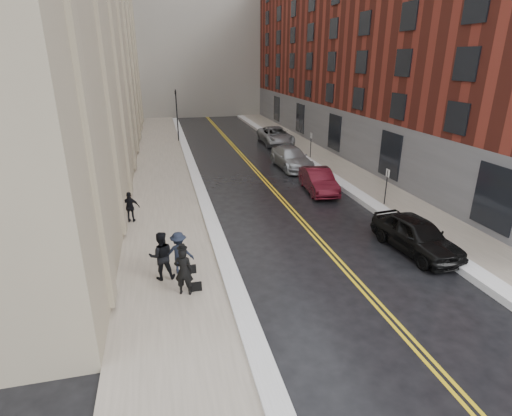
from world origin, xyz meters
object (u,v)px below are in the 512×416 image
car_maroon (318,181)px  pedestrian_a (161,256)px  pedestrian_c (130,207)px  car_silver_near (291,158)px  car_black (416,235)px  car_silver_far (276,136)px  pedestrian_main (184,271)px  pedestrian_b (179,253)px

car_maroon → pedestrian_a: pedestrian_a is taller
car_maroon → pedestrian_c: pedestrian_c is taller
car_silver_near → car_black: bearing=-88.9°
pedestrian_a → pedestrian_c: 6.34m
car_black → pedestrian_a: size_ratio=2.43×
car_silver_far → pedestrian_a: bearing=-114.4°
car_maroon → car_silver_near: bearing=93.8°
car_maroon → pedestrian_main: bearing=-126.3°
car_silver_near → car_silver_far: car_silver_far is taller
car_black → pedestrian_c: pedestrian_c is taller
pedestrian_main → pedestrian_c: size_ratio=1.13×
car_maroon → pedestrian_b: pedestrian_b is taller
car_black → car_silver_far: car_silver_far is taller
car_silver_near → pedestrian_b: 17.60m
car_maroon → pedestrian_a: bearing=-132.3°
car_maroon → pedestrian_c: size_ratio=2.81×
car_silver_near → pedestrian_b: pedestrian_b is taller
pedestrian_main → pedestrian_c: 7.77m
pedestrian_a → car_silver_far: bearing=-117.1°
car_maroon → car_silver_far: car_silver_far is taller
car_black → pedestrian_b: size_ratio=2.73×
car_black → pedestrian_a: bearing=174.4°
car_silver_far → pedestrian_c: size_ratio=3.70×
pedestrian_b → pedestrian_c: 6.24m
car_black → pedestrian_main: (-10.17, -1.30, 0.26)m
car_silver_near → pedestrian_main: (-9.39, -16.42, 0.27)m
pedestrian_c → pedestrian_b: bearing=117.8°
pedestrian_b → pedestrian_c: size_ratio=1.07×
car_silver_far → pedestrian_main: 27.82m
pedestrian_b → pedestrian_c: bearing=-57.4°
car_maroon → pedestrian_a: size_ratio=2.35×
car_silver_far → pedestrian_c: bearing=-124.6°
pedestrian_main → pedestrian_a: pedestrian_a is taller
pedestrian_a → pedestrian_b: (0.67, 0.30, -0.10)m
car_silver_near → pedestrian_main: 18.92m
car_black → pedestrian_a: 10.92m
car_black → pedestrian_c: size_ratio=2.91×
pedestrian_main → pedestrian_a: bearing=-42.8°
pedestrian_main → pedestrian_a: (-0.74, 1.28, 0.05)m
car_black → car_silver_near: size_ratio=0.86×
pedestrian_b → pedestrian_main: bearing=105.3°
car_maroon → car_silver_near: 6.15m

